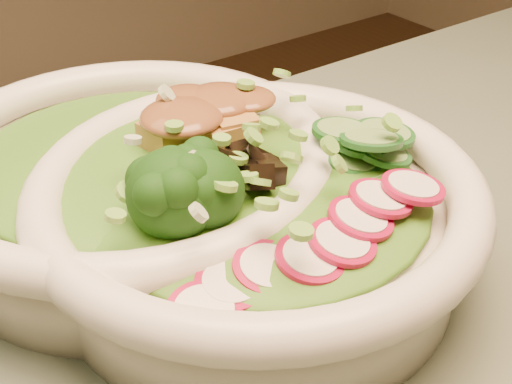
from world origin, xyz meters
TOP-DOWN VIEW (x-y plane):
  - salad_bowl at (-0.08, 0.17)m, footprint 0.29×0.29m
  - side_bowl at (-0.13, 0.25)m, footprint 0.28×0.28m
  - lettuce_bed at (-0.08, 0.17)m, footprint 0.22×0.22m
  - side_lettuce at (-0.13, 0.25)m, footprint 0.19×0.19m
  - broccoli_florets at (-0.15, 0.17)m, footprint 0.09×0.09m
  - radish_slices at (-0.08, 0.10)m, footprint 0.12×0.06m
  - cucumber_slices at (-0.01, 0.16)m, footprint 0.08×0.08m
  - mushroom_heap at (-0.08, 0.18)m, footprint 0.08×0.08m
  - tofu_cubes at (-0.08, 0.23)m, footprint 0.10×0.08m
  - peanut_sauce at (-0.08, 0.23)m, footprint 0.07×0.06m
  - scallion_garnish at (-0.08, 0.17)m, footprint 0.20×0.20m

SIDE VIEW (x-z plane):
  - side_bowl at x=-0.13m, z-range 0.75..0.83m
  - salad_bowl at x=-0.08m, z-range 0.75..0.83m
  - side_lettuce at x=-0.13m, z-range 0.80..0.82m
  - lettuce_bed at x=-0.08m, z-range 0.80..0.83m
  - radish_slices at x=-0.08m, z-range 0.81..0.83m
  - cucumber_slices at x=-0.01m, z-range 0.81..0.85m
  - tofu_cubes at x=-0.08m, z-range 0.81..0.85m
  - mushroom_heap at x=-0.08m, z-range 0.81..0.85m
  - broccoli_florets at x=-0.15m, z-range 0.81..0.85m
  - scallion_garnish at x=-0.08m, z-range 0.83..0.85m
  - peanut_sauce at x=-0.08m, z-range 0.83..0.85m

